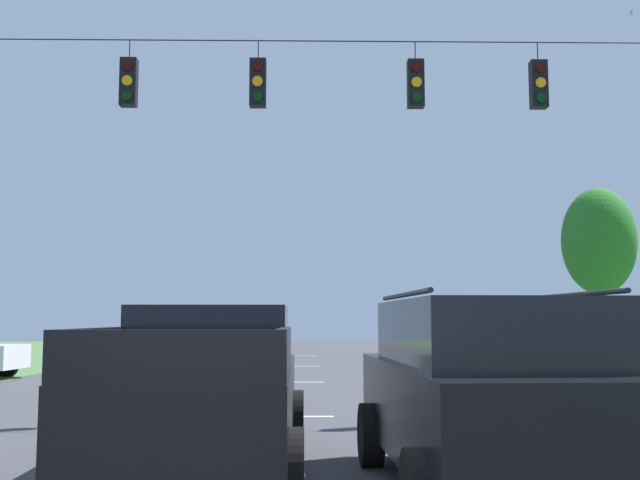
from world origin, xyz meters
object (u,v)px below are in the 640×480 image
(suv_black, at_px, (485,390))
(overhead_signal_span, at_px, (269,178))
(tree_roadside_far_right, at_px, (599,242))
(pickup_truck, at_px, (206,390))

(suv_black, bearing_deg, overhead_signal_span, 111.10)
(overhead_signal_span, xyz_separation_m, suv_black, (2.56, -6.63, -3.43))
(suv_black, xyz_separation_m, tree_roadside_far_right, (8.46, 18.68, 3.41))
(tree_roadside_far_right, bearing_deg, overhead_signal_span, -132.44)
(overhead_signal_span, bearing_deg, suv_black, -68.90)
(overhead_signal_span, bearing_deg, pickup_truck, -94.66)
(overhead_signal_span, height_order, pickup_truck, overhead_signal_span)
(overhead_signal_span, relative_size, pickup_truck, 3.21)
(overhead_signal_span, distance_m, pickup_truck, 6.51)
(tree_roadside_far_right, bearing_deg, suv_black, -114.36)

